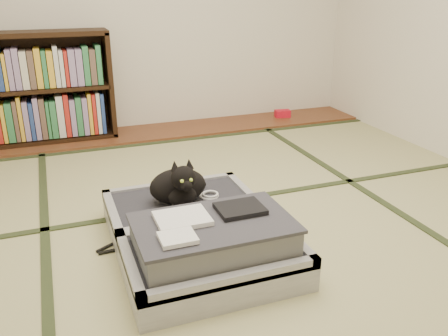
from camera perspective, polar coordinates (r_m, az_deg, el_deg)
name	(u,v)px	position (r m, az deg, el deg)	size (l,w,h in m)	color
floor	(238,233)	(2.65, 1.64, -7.79)	(4.50, 4.50, 0.00)	tan
wood_strip	(157,132)	(4.42, -8.11, 4.34)	(4.00, 0.50, 0.02)	brown
red_item	(282,114)	(4.86, 7.05, 6.52)	(0.15, 0.09, 0.07)	red
tatami_borders	(209,197)	(3.06, -1.82, -3.49)	(4.00, 4.50, 0.01)	#2D381E
bookcase	(28,91)	(4.29, -22.55, 8.52)	(1.37, 0.31, 0.92)	black
suitcase	(199,235)	(2.40, -2.98, -8.00)	(0.81, 1.08, 0.32)	#ADADB2
cat	(179,186)	(2.58, -5.39, -2.17)	(0.36, 0.36, 0.29)	black
cable_coil	(209,195)	(2.69, -1.76, -3.28)	(0.11, 0.11, 0.03)	white
hanger	(134,243)	(2.58, -10.78, -8.86)	(0.39, 0.19, 0.01)	black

